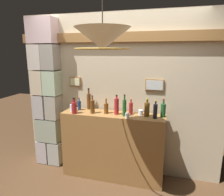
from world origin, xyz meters
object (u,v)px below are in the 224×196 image
(liquor_bottle_vodka, at_px, (79,105))
(liquor_bottle_bourbon, at_px, (89,101))
(liquor_bottle_brandy, at_px, (74,107))
(liquor_bottle_rum, at_px, (117,106))
(liquor_bottle_port, at_px, (155,111))
(glass_tumbler_rocks, at_px, (72,108))
(liquor_bottle_amaro, at_px, (163,110))
(liquor_bottle_scotch, at_px, (131,108))
(glass_tumbler_highball, at_px, (127,115))
(liquor_bottle_whiskey, at_px, (92,107))
(pendant_lamp, at_px, (103,39))
(liquor_bottle_mezcal, at_px, (124,107))
(liquor_bottle_sherry, at_px, (106,108))
(glass_tumbler_shot, at_px, (141,112))

(liquor_bottle_vodka, height_order, liquor_bottle_bourbon, liquor_bottle_bourbon)
(liquor_bottle_brandy, relative_size, liquor_bottle_rum, 0.82)
(liquor_bottle_rum, bearing_deg, liquor_bottle_port, -3.79)
(glass_tumbler_rocks, bearing_deg, liquor_bottle_amaro, 3.85)
(liquor_bottle_scotch, distance_m, liquor_bottle_port, 0.39)
(liquor_bottle_rum, height_order, liquor_bottle_port, liquor_bottle_rum)
(liquor_bottle_vodka, relative_size, glass_tumbler_highball, 2.79)
(liquor_bottle_whiskey, distance_m, pendant_lamp, 1.17)
(liquor_bottle_mezcal, relative_size, liquor_bottle_whiskey, 1.16)
(liquor_bottle_sherry, height_order, liquor_bottle_port, liquor_bottle_port)
(liquor_bottle_mezcal, bearing_deg, pendant_lamp, -100.95)
(liquor_bottle_scotch, height_order, liquor_bottle_mezcal, liquor_bottle_mezcal)
(glass_tumbler_shot, bearing_deg, glass_tumbler_highball, -129.55)
(liquor_bottle_whiskey, distance_m, glass_tumbler_shot, 0.72)
(glass_tumbler_highball, xyz_separation_m, pendant_lamp, (-0.18, -0.52, 1.00))
(liquor_bottle_brandy, height_order, glass_tumbler_rocks, liquor_bottle_brandy)
(liquor_bottle_port, bearing_deg, glass_tumbler_shot, 153.89)
(liquor_bottle_scotch, xyz_separation_m, liquor_bottle_sherry, (-0.36, -0.09, -0.01))
(liquor_bottle_amaro, bearing_deg, liquor_bottle_whiskey, -174.31)
(glass_tumbler_highball, distance_m, pendant_lamp, 1.14)
(liquor_bottle_bourbon, xyz_separation_m, glass_tumbler_highball, (0.68, -0.28, -0.10))
(liquor_bottle_bourbon, bearing_deg, glass_tumbler_highball, -22.36)
(glass_tumbler_highball, relative_size, pendant_lamp, 0.12)
(liquor_bottle_scotch, relative_size, liquor_bottle_bourbon, 0.68)
(liquor_bottle_sherry, bearing_deg, glass_tumbler_highball, -20.47)
(liquor_bottle_port, bearing_deg, liquor_bottle_vodka, 174.92)
(liquor_bottle_vodka, bearing_deg, liquor_bottle_brandy, -87.67)
(liquor_bottle_brandy, relative_size, glass_tumbler_shot, 3.24)
(liquor_bottle_sherry, bearing_deg, liquor_bottle_brandy, -163.64)
(liquor_bottle_whiskey, distance_m, glass_tumbler_highball, 0.55)
(liquor_bottle_sherry, height_order, pendant_lamp, pendant_lamp)
(liquor_bottle_amaro, height_order, liquor_bottle_mezcal, liquor_bottle_mezcal)
(liquor_bottle_vodka, bearing_deg, liquor_bottle_rum, -6.22)
(liquor_bottle_whiskey, xyz_separation_m, liquor_bottle_bourbon, (-0.14, 0.20, 0.03))
(liquor_bottle_bourbon, height_order, glass_tumbler_rocks, liquor_bottle_bourbon)
(liquor_bottle_mezcal, bearing_deg, liquor_bottle_vodka, 171.52)
(liquor_bottle_vodka, relative_size, liquor_bottle_rum, 0.68)
(liquor_bottle_port, distance_m, pendant_lamp, 1.24)
(liquor_bottle_mezcal, xyz_separation_m, liquor_bottle_bourbon, (-0.62, 0.20, 0.01))
(liquor_bottle_port, relative_size, glass_tumbler_rocks, 2.41)
(liquor_bottle_sherry, relative_size, glass_tumbler_shot, 3.20)
(glass_tumbler_rocks, bearing_deg, liquor_bottle_scotch, 8.16)
(liquor_bottle_scotch, xyz_separation_m, liquor_bottle_vodka, (-0.82, -0.03, -0.01))
(glass_tumbler_rocks, relative_size, glass_tumbler_shot, 1.45)
(glass_tumbler_shot, distance_m, pendant_lamp, 1.27)
(liquor_bottle_amaro, bearing_deg, liquor_bottle_scotch, 175.52)
(liquor_bottle_whiskey, relative_size, liquor_bottle_rum, 0.93)
(liquor_bottle_brandy, xyz_separation_m, pendant_lamp, (0.63, -0.52, 0.94))
(liquor_bottle_brandy, distance_m, glass_tumbler_rocks, 0.13)
(liquor_bottle_amaro, distance_m, glass_tumbler_rocks, 1.36)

